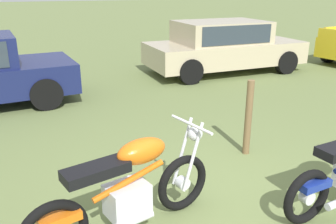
{
  "coord_description": "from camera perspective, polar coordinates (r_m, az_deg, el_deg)",
  "views": [
    {
      "loc": [
        -2.03,
        -2.68,
        2.34
      ],
      "look_at": [
        -0.2,
        1.77,
        0.63
      ],
      "focal_mm": 38.15,
      "sensor_mm": 36.0,
      "label": 1
    }
  ],
  "objects": [
    {
      "name": "ground_plane",
      "position": [
        4.1,
        12.56,
        -15.84
      ],
      "size": [
        120.0,
        120.0,
        0.0
      ],
      "primitive_type": "plane",
      "color": "olive"
    },
    {
      "name": "motorcycle_orange",
      "position": [
        3.53,
        -6.49,
        -12.25
      ],
      "size": [
        2.02,
        0.85,
        1.02
      ],
      "rotation": [
        0.0,
        0.0,
        0.24
      ],
      "color": "black",
      "rests_on": "ground"
    },
    {
      "name": "car_beige",
      "position": [
        10.3,
        8.77,
        10.69
      ],
      "size": [
        4.37,
        1.95,
        1.43
      ],
      "rotation": [
        0.0,
        0.0,
        -0.0
      ],
      "color": "#BCAD8C",
      "rests_on": "ground"
    },
    {
      "name": "fence_post_wooden",
      "position": [
        5.23,
        12.71,
        -0.93
      ],
      "size": [
        0.1,
        0.1,
        1.11
      ],
      "primitive_type": "cylinder",
      "color": "brown",
      "rests_on": "ground"
    }
  ]
}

